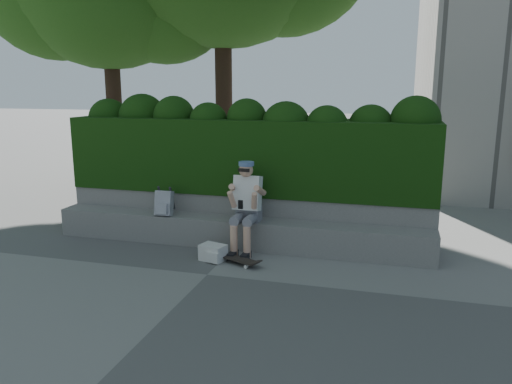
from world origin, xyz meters
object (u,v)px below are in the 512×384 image
(person, at_px, (246,203))
(skateboard, at_px, (235,259))
(backpack_plaid, at_px, (164,203))
(backpack_ground, at_px, (213,252))

(person, xyz_separation_m, skateboard, (-0.00, -0.54, -0.69))
(person, xyz_separation_m, backpack_plaid, (-1.39, 0.08, -0.10))
(backpack_ground, bearing_deg, skateboard, 11.38)
(person, bearing_deg, backpack_ground, -124.72)
(backpack_ground, bearing_deg, backpack_plaid, 166.25)
(person, distance_m, backpack_ground, 0.89)
(backpack_plaid, height_order, backpack_ground, backpack_plaid)
(backpack_ground, bearing_deg, person, 71.14)
(skateboard, distance_m, backpack_ground, 0.35)
(person, relative_size, skateboard, 1.81)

